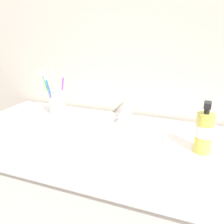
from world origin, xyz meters
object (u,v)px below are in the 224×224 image
object	(u,v)px
toothbrush_white	(54,89)
toothbrush_green	(47,89)
soap_dispenser	(204,132)
toothbrush_cup	(57,102)
toothbrush_purple	(62,90)
faucet	(127,108)
toothbrush_blue	(50,92)

from	to	relation	value
toothbrush_white	toothbrush_green	bearing A→B (deg)	150.36
soap_dispenser	toothbrush_cup	bearing A→B (deg)	167.36
toothbrush_purple	toothbrush_cup	bearing A→B (deg)	-161.31
faucet	toothbrush_blue	world-z (taller)	toothbrush_blue
toothbrush_white	toothbrush_blue	xyz separation A→B (m)	(-0.03, 0.01, -0.02)
toothbrush_green	soap_dispenser	distance (m)	0.66
toothbrush_cup	toothbrush_white	xyz separation A→B (m)	(0.02, -0.04, 0.07)
toothbrush_cup	toothbrush_purple	distance (m)	0.06
faucet	soap_dispenser	distance (m)	0.34
toothbrush_cup	soap_dispenser	distance (m)	0.62
toothbrush_white	toothbrush_purple	bearing A→B (deg)	84.81
soap_dispenser	toothbrush_green	bearing A→B (deg)	168.76
faucet	toothbrush_white	bearing A→B (deg)	-165.52
faucet	toothbrush_cup	size ratio (longest dim) A/B	1.30
toothbrush_white	toothbrush_blue	distance (m)	0.03
toothbrush_cup	soap_dispenser	xyz separation A→B (m)	(0.60, -0.14, 0.01)
toothbrush_cup	soap_dispenser	size ratio (longest dim) A/B	0.66
toothbrush_purple	soap_dispenser	distance (m)	0.60
toothbrush_blue	soap_dispenser	size ratio (longest dim) A/B	1.11
toothbrush_green	toothbrush_blue	bearing A→B (deg)	-41.80
faucet	soap_dispenser	world-z (taller)	soap_dispenser
toothbrush_blue	soap_dispenser	xyz separation A→B (m)	(0.61, -0.10, -0.04)
faucet	toothbrush_purple	xyz separation A→B (m)	(-0.28, -0.02, 0.05)
toothbrush_green	toothbrush_white	bearing A→B (deg)	-29.64
toothbrush_green	toothbrush_purple	xyz separation A→B (m)	(0.06, 0.02, -0.00)
toothbrush_green	soap_dispenser	xyz separation A→B (m)	(0.64, -0.13, -0.04)
toothbrush_blue	toothbrush_purple	bearing A→B (deg)	53.48
toothbrush_blue	toothbrush_purple	world-z (taller)	toothbrush_purple
toothbrush_purple	soap_dispenser	xyz separation A→B (m)	(0.58, -0.14, -0.04)
faucet	toothbrush_cup	bearing A→B (deg)	-173.92
toothbrush_blue	toothbrush_green	world-z (taller)	toothbrush_green
toothbrush_white	toothbrush_blue	bearing A→B (deg)	167.75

